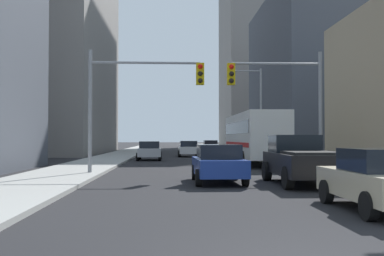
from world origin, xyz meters
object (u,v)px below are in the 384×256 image
at_px(sedan_silver, 149,151).
at_px(sedan_beige, 380,179).
at_px(sedan_blue, 218,163).
at_px(city_bus, 254,136).
at_px(pickup_truck_black, 300,160).
at_px(traffic_signal_near_right, 279,91).
at_px(sedan_maroon, 210,146).
at_px(traffic_signal_near_left, 141,89).
at_px(sedan_white, 188,149).

bearing_deg(sedan_silver, sedan_beige, -75.68).
bearing_deg(sedan_blue, city_bus, 73.78).
bearing_deg(sedan_beige, pickup_truck_black, 90.82).
height_order(sedan_blue, traffic_signal_near_right, traffic_signal_near_right).
xyz_separation_m(sedan_maroon, traffic_signal_near_right, (0.36, -34.53, 3.31)).
relative_size(sedan_silver, traffic_signal_near_right, 0.71).
distance_m(pickup_truck_black, traffic_signal_near_left, 8.49).
xyz_separation_m(pickup_truck_black, sedan_beige, (0.09, -6.60, -0.16)).
bearing_deg(sedan_beige, city_bus, 88.21).
distance_m(sedan_maroon, traffic_signal_near_right, 34.69).
height_order(pickup_truck_black, sedan_white, pickup_truck_black).
relative_size(city_bus, sedan_white, 2.72).
xyz_separation_m(city_bus, traffic_signal_near_right, (-0.42, -9.24, 2.15)).
height_order(sedan_beige, sedan_maroon, same).
xyz_separation_m(sedan_silver, sedan_maroon, (6.62, 19.22, 0.00)).
bearing_deg(pickup_truck_black, sedan_white, 96.93).
distance_m(pickup_truck_black, sedan_blue, 3.17).
relative_size(city_bus, traffic_signal_near_right, 1.92).
bearing_deg(traffic_signal_near_right, pickup_truck_black, -93.92).
xyz_separation_m(traffic_signal_near_left, traffic_signal_near_right, (6.70, -0.00, -0.04)).
distance_m(pickup_truck_black, sedan_maroon, 39.12).
relative_size(pickup_truck_black, sedan_maroon, 1.30).
relative_size(city_bus, sedan_blue, 2.72).
height_order(sedan_maroon, traffic_signal_near_left, traffic_signal_near_left).
distance_m(sedan_silver, sedan_white, 7.63).
bearing_deg(sedan_blue, sedan_maroon, 85.48).
height_order(sedan_beige, sedan_silver, same).
distance_m(sedan_beige, sedan_silver, 27.34).
xyz_separation_m(city_bus, traffic_signal_near_left, (-7.12, -9.23, 2.19)).
bearing_deg(traffic_signal_near_left, sedan_beige, -59.90).
xyz_separation_m(pickup_truck_black, sedan_maroon, (-0.05, 39.12, -0.16)).
bearing_deg(pickup_truck_black, sedan_silver, 108.53).
height_order(sedan_beige, traffic_signal_near_left, traffic_signal_near_left).
distance_m(sedan_beige, sedan_white, 33.48).
height_order(sedan_white, traffic_signal_near_right, traffic_signal_near_right).
bearing_deg(pickup_truck_black, sedan_blue, 167.83).
relative_size(city_bus, sedan_maroon, 2.73).
bearing_deg(sedan_beige, sedan_silver, 104.32).
xyz_separation_m(sedan_blue, traffic_signal_near_left, (-3.30, 3.92, 3.35)).
relative_size(sedan_white, traffic_signal_near_right, 0.70).
height_order(pickup_truck_black, traffic_signal_near_right, traffic_signal_near_right).
distance_m(traffic_signal_near_left, traffic_signal_near_right, 6.70).
xyz_separation_m(pickup_truck_black, sedan_white, (-3.25, 26.72, -0.16)).
distance_m(city_bus, sedan_beige, 20.46).
xyz_separation_m(sedan_silver, traffic_signal_near_right, (6.98, -15.31, 3.31)).
relative_size(sedan_white, traffic_signal_near_left, 0.70).
xyz_separation_m(city_bus, sedan_maroon, (-0.78, 25.29, -1.16)).
distance_m(city_bus, sedan_maroon, 25.33).
relative_size(sedan_maroon, traffic_signal_near_right, 0.70).
distance_m(sedan_white, traffic_signal_near_left, 22.60).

